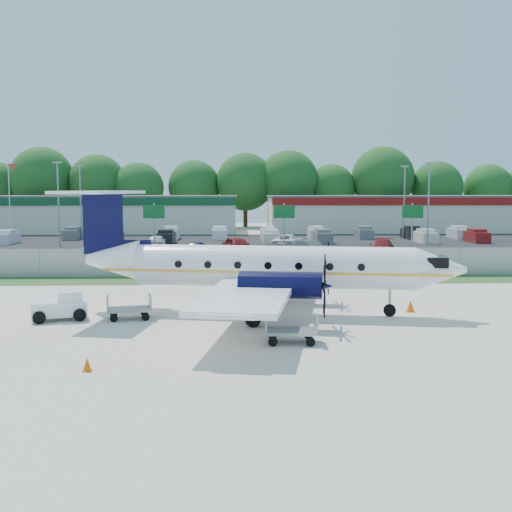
{
  "coord_description": "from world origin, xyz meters",
  "views": [
    {
      "loc": [
        -1.34,
        -31.4,
        6.23
      ],
      "look_at": [
        0.0,
        6.0,
        2.3
      ],
      "focal_mm": 45.0,
      "sensor_mm": 36.0,
      "label": 1
    }
  ],
  "objects_px": {
    "baggage_cart_near": "(129,308)",
    "baggage_cart_far": "(291,330)",
    "aircraft": "(265,266)",
    "pushback_tug": "(61,306)"
  },
  "relations": [
    {
      "from": "pushback_tug",
      "to": "baggage_cart_far",
      "type": "bearing_deg",
      "value": -25.89
    },
    {
      "from": "baggage_cart_near",
      "to": "aircraft",
      "type": "bearing_deg",
      "value": 10.83
    },
    {
      "from": "baggage_cart_near",
      "to": "baggage_cart_far",
      "type": "distance_m",
      "value": 8.91
    },
    {
      "from": "aircraft",
      "to": "baggage_cart_far",
      "type": "xyz_separation_m",
      "value": [
        0.75,
        -6.32,
        -1.85
      ]
    },
    {
      "from": "pushback_tug",
      "to": "baggage_cart_near",
      "type": "bearing_deg",
      "value": -1.39
    },
    {
      "from": "aircraft",
      "to": "baggage_cart_far",
      "type": "relative_size",
      "value": 9.15
    },
    {
      "from": "baggage_cart_near",
      "to": "baggage_cart_far",
      "type": "xyz_separation_m",
      "value": [
        7.34,
        -5.06,
        0.01
      ]
    },
    {
      "from": "aircraft",
      "to": "baggage_cart_near",
      "type": "distance_m",
      "value": 6.96
    },
    {
      "from": "pushback_tug",
      "to": "baggage_cart_near",
      "type": "distance_m",
      "value": 3.26
    },
    {
      "from": "aircraft",
      "to": "baggage_cart_near",
      "type": "xyz_separation_m",
      "value": [
        -6.59,
        -1.26,
        -1.85
      ]
    }
  ]
}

